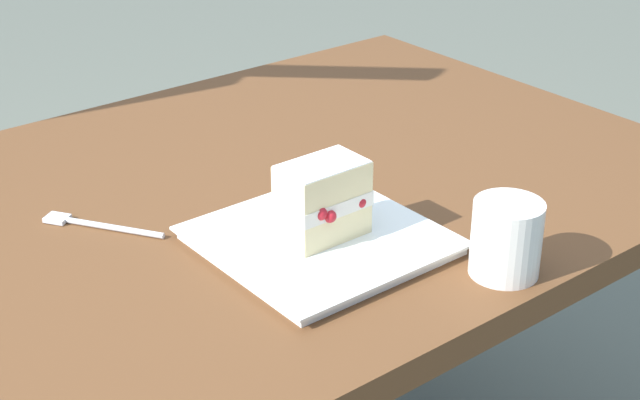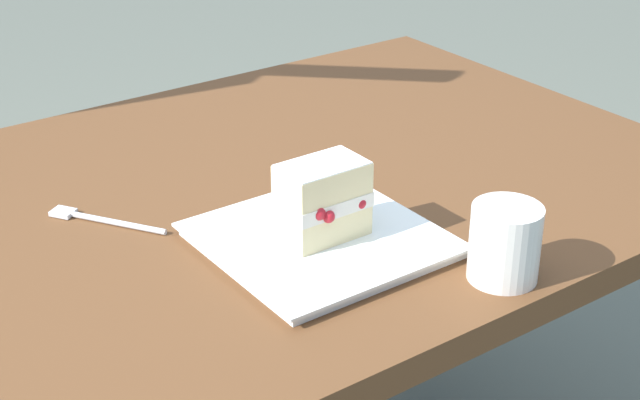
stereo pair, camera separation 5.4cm
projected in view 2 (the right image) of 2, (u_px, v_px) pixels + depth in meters
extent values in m
cylinder|color=brown|center=(396.00, 210.00, 2.10)|extent=(0.07, 0.07, 0.64)
cube|color=brown|center=(132.00, 241.00, 1.28)|extent=(1.67, 0.86, 0.04)
cube|color=white|center=(320.00, 242.00, 1.22)|extent=(0.26, 0.26, 0.01)
cube|color=white|center=(320.00, 236.00, 1.22)|extent=(0.27, 0.27, 0.00)
cube|color=beige|center=(322.00, 221.00, 1.21)|extent=(0.11, 0.07, 0.04)
cube|color=white|center=(322.00, 200.00, 1.19)|extent=(0.11, 0.07, 0.02)
sphere|color=#B21923|center=(328.00, 216.00, 1.16)|extent=(0.02, 0.02, 0.02)
sphere|color=#B21923|center=(293.00, 196.00, 1.20)|extent=(0.01, 0.01, 0.01)
sphere|color=#B21923|center=(359.00, 203.00, 1.19)|extent=(0.02, 0.02, 0.02)
sphere|color=#B21923|center=(318.00, 213.00, 1.16)|extent=(0.02, 0.02, 0.02)
cube|color=beige|center=(322.00, 179.00, 1.18)|extent=(0.11, 0.07, 0.04)
cube|color=white|center=(322.00, 164.00, 1.17)|extent=(0.10, 0.06, 0.00)
cylinder|color=silver|center=(118.00, 223.00, 1.27)|extent=(0.08, 0.12, 0.01)
cube|color=silver|center=(63.00, 212.00, 1.30)|extent=(0.04, 0.04, 0.01)
cylinder|color=silver|center=(505.00, 243.00, 1.13)|extent=(0.08, 0.08, 0.09)
cylinder|color=black|center=(508.00, 212.00, 1.12)|extent=(0.07, 0.07, 0.00)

